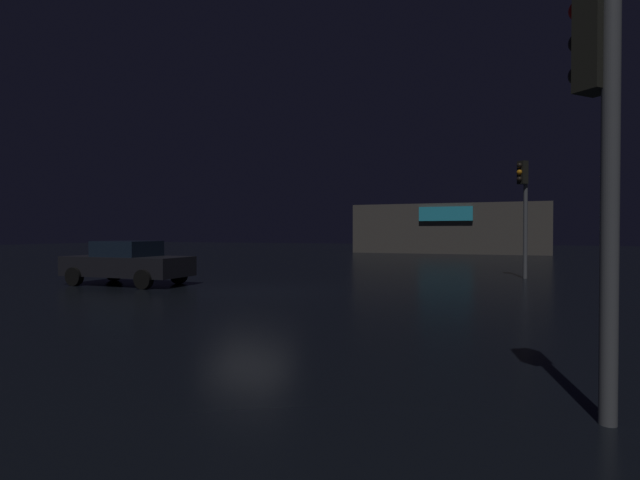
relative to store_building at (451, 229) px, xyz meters
name	(u,v)px	position (x,y,z in m)	size (l,w,h in m)	color
ground_plane	(250,292)	(-2.51, -32.47, -2.10)	(120.00, 120.00, 0.00)	black
store_building	(451,229)	(0.00, 0.00, 0.00)	(15.96, 9.32, 4.19)	#4C4742
traffic_signal_main	(600,115)	(5.48, -39.96, 0.78)	(0.42, 0.42, 4.14)	#595B60
traffic_signal_opposite	(524,198)	(5.28, -25.09, 1.01)	(0.42, 0.42, 4.50)	#595B60
car_near	(128,263)	(-7.34, -32.26, -1.35)	(4.34, 2.04, 1.48)	black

